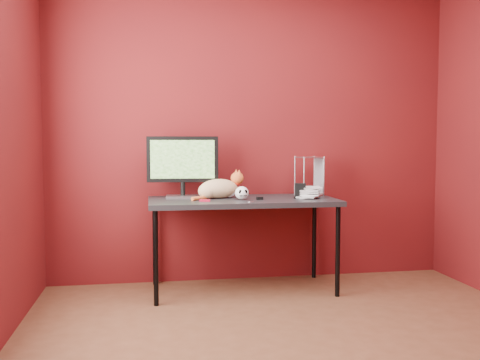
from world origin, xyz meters
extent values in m
cube|color=#522E1C|center=(0.00, 0.00, 0.00)|extent=(3.50, 3.50, 0.01)
cube|color=#550F12|center=(0.00, 1.75, 1.30)|extent=(3.50, 0.02, 2.60)
cube|color=black|center=(-0.15, 1.37, 0.73)|extent=(1.50, 0.70, 0.04)
cylinder|color=black|center=(-0.85, 1.07, 0.35)|extent=(0.04, 0.04, 0.71)
cylinder|color=black|center=(0.55, 1.07, 0.35)|extent=(0.04, 0.04, 0.71)
cylinder|color=black|center=(-0.85, 1.67, 0.35)|extent=(0.04, 0.04, 0.71)
cylinder|color=black|center=(0.55, 1.67, 0.35)|extent=(0.04, 0.04, 0.71)
cube|color=#ABABB0|center=(-0.62, 1.52, 0.76)|extent=(0.28, 0.21, 0.02)
cylinder|color=black|center=(-0.62, 1.52, 0.83)|extent=(0.04, 0.04, 0.11)
cube|color=black|center=(-0.62, 1.52, 1.07)|extent=(0.58, 0.08, 0.37)
cube|color=#235316|center=(-0.62, 1.52, 1.07)|extent=(0.52, 0.05, 0.31)
ellipsoid|color=#C47D29|center=(-0.33, 1.44, 0.83)|extent=(0.37, 0.27, 0.16)
ellipsoid|color=#C47D29|center=(-0.43, 1.41, 0.81)|extent=(0.19, 0.19, 0.13)
sphere|color=white|center=(-0.24, 1.47, 0.80)|extent=(0.11, 0.11, 0.11)
sphere|color=#D46229|center=(-0.17, 1.49, 0.91)|extent=(0.11, 0.11, 0.11)
cone|color=#D46229|center=(-0.16, 1.46, 0.96)|extent=(0.04, 0.04, 0.04)
cone|color=#D46229|center=(-0.18, 1.52, 0.96)|extent=(0.04, 0.04, 0.04)
cylinder|color=#AE1B0B|center=(-0.19, 1.48, 0.86)|extent=(0.08, 0.08, 0.01)
cylinder|color=#D46229|center=(-0.50, 1.34, 0.76)|extent=(0.15, 0.14, 0.03)
ellipsoid|color=white|center=(-0.17, 1.29, 0.80)|extent=(0.11, 0.11, 0.10)
ellipsoid|color=black|center=(-0.19, 1.25, 0.82)|extent=(0.03, 0.01, 0.03)
ellipsoid|color=black|center=(-0.15, 1.25, 0.82)|extent=(0.03, 0.01, 0.03)
cube|color=black|center=(-0.17, 1.25, 0.79)|extent=(0.06, 0.01, 0.01)
cylinder|color=black|center=(0.32, 1.32, 0.76)|extent=(0.11, 0.11, 0.02)
cube|color=black|center=(0.32, 1.32, 0.82)|extent=(0.10, 0.10, 0.11)
imported|color=beige|center=(0.34, 1.38, 0.85)|extent=(0.24, 0.25, 0.20)
imported|color=beige|center=(0.34, 1.38, 1.06)|extent=(0.23, 0.25, 0.21)
imported|color=beige|center=(0.34, 1.38, 1.26)|extent=(0.22, 0.25, 0.20)
imported|color=beige|center=(0.34, 1.38, 1.47)|extent=(0.20, 0.24, 0.21)
imported|color=beige|center=(0.34, 1.38, 1.67)|extent=(0.18, 0.23, 0.20)
cylinder|color=#ABABB0|center=(0.36, 1.46, 0.92)|extent=(0.01, 0.01, 0.33)
cylinder|color=#ABABB0|center=(0.56, 1.46, 0.92)|extent=(0.01, 0.01, 0.33)
cylinder|color=#ABABB0|center=(0.36, 1.62, 0.92)|extent=(0.01, 0.01, 0.33)
cylinder|color=#ABABB0|center=(0.56, 1.62, 0.92)|extent=(0.01, 0.01, 0.33)
cube|color=#ABABB0|center=(0.46, 1.54, 0.76)|extent=(0.23, 0.20, 0.01)
cube|color=#ABABB0|center=(0.46, 1.54, 1.08)|extent=(0.23, 0.20, 0.01)
cube|color=#B00D29|center=(-0.47, 1.22, 0.76)|extent=(0.09, 0.04, 0.02)
cube|color=black|center=(-0.03, 1.26, 0.76)|extent=(0.05, 0.03, 0.02)
cylinder|color=#ABABB0|center=(-0.13, 1.12, 0.75)|extent=(0.05, 0.05, 0.00)
camera|label=1|loc=(-0.90, -2.85, 1.20)|focal=40.00mm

